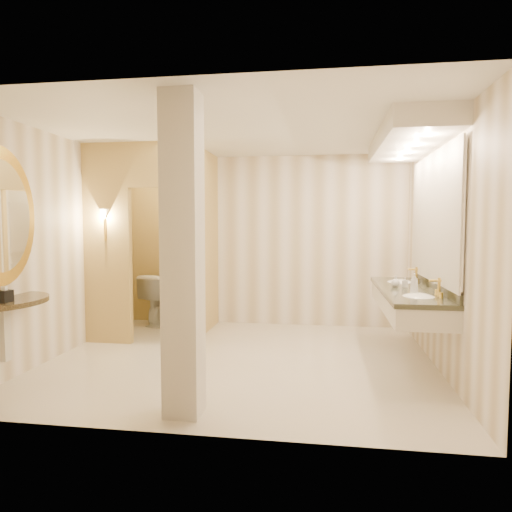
# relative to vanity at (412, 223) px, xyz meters

# --- Properties ---
(floor) EXTENTS (4.50, 4.50, 0.00)m
(floor) POSITION_rel_vanity_xyz_m (-1.98, -0.18, -1.63)
(floor) COLOR beige
(floor) RESTS_ON ground
(ceiling) EXTENTS (4.50, 4.50, 0.00)m
(ceiling) POSITION_rel_vanity_xyz_m (-1.98, -0.18, 1.07)
(ceiling) COLOR silver
(ceiling) RESTS_ON wall_back
(wall_back) EXTENTS (4.50, 0.02, 2.70)m
(wall_back) POSITION_rel_vanity_xyz_m (-1.98, 1.82, -0.28)
(wall_back) COLOR #F1E3D1
(wall_back) RESTS_ON floor
(wall_front) EXTENTS (4.50, 0.02, 2.70)m
(wall_front) POSITION_rel_vanity_xyz_m (-1.98, -2.18, -0.28)
(wall_front) COLOR #F1E3D1
(wall_front) RESTS_ON floor
(wall_left) EXTENTS (0.02, 4.00, 2.70)m
(wall_left) POSITION_rel_vanity_xyz_m (-4.23, -0.18, -0.28)
(wall_left) COLOR #F1E3D1
(wall_left) RESTS_ON floor
(wall_right) EXTENTS (0.02, 4.00, 2.70)m
(wall_right) POSITION_rel_vanity_xyz_m (0.27, -0.18, -0.28)
(wall_right) COLOR #F1E3D1
(wall_right) RESTS_ON floor
(toilet_closet) EXTENTS (1.50, 1.55, 2.70)m
(toilet_closet) POSITION_rel_vanity_xyz_m (-3.10, 0.79, -0.24)
(toilet_closet) COLOR tan
(toilet_closet) RESTS_ON floor
(wall_sconce) EXTENTS (0.14, 0.14, 0.42)m
(wall_sconce) POSITION_rel_vanity_xyz_m (-3.90, 0.25, 0.10)
(wall_sconce) COLOR gold
(wall_sconce) RESTS_ON toilet_closet
(vanity) EXTENTS (0.75, 2.39, 2.09)m
(vanity) POSITION_rel_vanity_xyz_m (0.00, 0.00, 0.00)
(vanity) COLOR beige
(vanity) RESTS_ON floor
(pillar) EXTENTS (0.30, 0.30, 2.70)m
(pillar) POSITION_rel_vanity_xyz_m (-2.17, -1.81, -0.28)
(pillar) COLOR beige
(pillar) RESTS_ON floor
(tissue_box) EXTENTS (0.13, 0.13, 0.11)m
(tissue_box) POSITION_rel_vanity_xyz_m (-4.02, -1.55, -0.70)
(tissue_box) COLOR black
(tissue_box) RESTS_ON console_shelf
(toilet) EXTENTS (0.70, 0.91, 0.82)m
(toilet) POSITION_rel_vanity_xyz_m (-3.57, 1.57, -1.22)
(toilet) COLOR white
(toilet) RESTS_ON floor
(soap_bottle_a) EXTENTS (0.06, 0.06, 0.12)m
(soap_bottle_a) POSITION_rel_vanity_xyz_m (-0.06, 0.07, -0.69)
(soap_bottle_a) COLOR beige
(soap_bottle_a) RESTS_ON vanity
(soap_bottle_b) EXTENTS (0.13, 0.13, 0.13)m
(soap_bottle_b) POSITION_rel_vanity_xyz_m (-0.16, 0.10, -0.69)
(soap_bottle_b) COLOR silver
(soap_bottle_b) RESTS_ON vanity
(soap_bottle_c) EXTENTS (0.10, 0.10, 0.22)m
(soap_bottle_c) POSITION_rel_vanity_xyz_m (-0.05, -0.45, -0.64)
(soap_bottle_c) COLOR #C6B28C
(soap_bottle_c) RESTS_ON vanity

